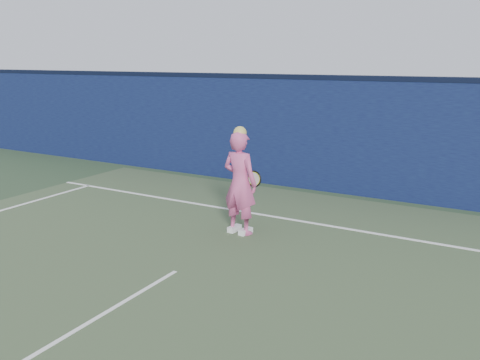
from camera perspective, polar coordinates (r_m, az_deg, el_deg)
The scene contains 6 objects.
ground at distance 6.70m, azimuth -12.50°, elevation -13.07°, with size 80.00×80.00×0.00m, color #2F492D.
backstop_wall at distance 11.76m, azimuth 8.83°, elevation 4.99°, with size 24.00×0.40×2.50m, color #0C1038.
wall_cap at distance 11.64m, azimuth 9.06°, elevation 11.33°, with size 24.00×0.42×0.10m, color black.
player at distance 8.63m, azimuth 0.00°, elevation -0.31°, with size 0.70×0.50×1.86m.
racket at distance 8.95m, azimuth 1.47°, elevation 0.12°, with size 0.53×0.23×0.30m.
court_lines at distance 6.48m, azimuth -14.50°, elevation -14.01°, with size 11.00×12.04×0.01m.
Camera 1 is at (4.11, -4.38, 2.96)m, focal length 38.00 mm.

